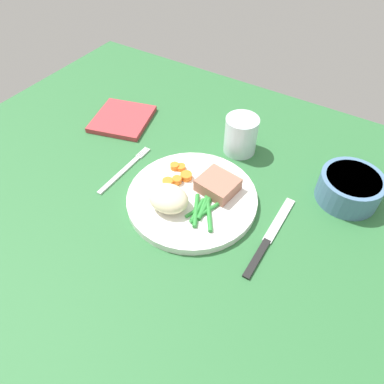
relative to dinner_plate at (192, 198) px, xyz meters
The scene contains 11 objects.
dining_table 2.75cm from the dinner_plate, 136.48° to the left, with size 120.00×90.00×2.00cm.
dinner_plate is the anchor object (origin of this frame).
meat_portion 5.76cm from the dinner_plate, 49.40° to the left, with size 7.20×6.50×2.73cm, color #A86B56.
mashed_potatoes 5.95cm from the dinner_plate, 116.57° to the right, with size 7.89×6.49×4.27cm, color beige.
carrot_slices 6.09cm from the dinner_plate, 150.28° to the left, with size 5.79×7.15×1.26cm.
green_beans 4.59cm from the dinner_plate, 30.92° to the right, with size 7.27×9.80×0.89cm.
fork 17.02cm from the dinner_plate, behind, with size 1.44×16.60×0.40cm.
knife 16.73cm from the dinner_plate, ahead, with size 1.70×20.50×0.64cm.
water_glass 19.21cm from the dinner_plate, 87.35° to the left, with size 7.28×7.28×8.53cm.
salad_bowl 30.90cm from the dinner_plate, 33.52° to the left, with size 12.12×12.12×5.70cm.
napkin 31.98cm from the dinner_plate, 154.95° to the left, with size 13.25×13.81×1.21cm, color #B2383D.
Camera 1 is at (26.62, -41.66, 55.56)cm, focal length 33.53 mm.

